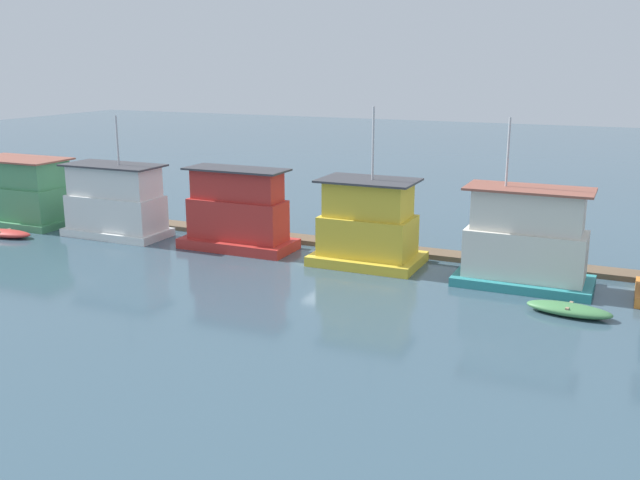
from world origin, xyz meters
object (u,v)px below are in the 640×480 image
(houseboat_teal, at_px, (526,243))
(dinghy_green, at_px, (569,309))
(houseboat_white, at_px, (116,203))
(houseboat_red, at_px, (238,214))
(houseboat_yellow, at_px, (368,227))
(mooring_post_near_right, at_px, (477,249))
(houseboat_green, at_px, (22,193))
(dinghy_red, at_px, (5,233))

(houseboat_teal, distance_m, dinghy_green, 5.05)
(houseboat_white, distance_m, houseboat_red, 9.14)
(houseboat_red, xyz_separation_m, houseboat_yellow, (8.58, 0.10, -0.02))
(houseboat_yellow, xyz_separation_m, mooring_post_near_right, (5.89, 2.04, -1.16))
(houseboat_green, relative_size, houseboat_red, 1.03)
(houseboat_green, distance_m, houseboat_white, 8.60)
(houseboat_white, relative_size, dinghy_red, 1.93)
(houseboat_yellow, relative_size, dinghy_red, 2.16)
(houseboat_red, xyz_separation_m, houseboat_teal, (17.49, -0.43, 0.09))
(dinghy_green, bearing_deg, mooring_post_near_right, 131.83)
(houseboat_teal, relative_size, dinghy_red, 2.08)
(houseboat_teal, distance_m, dinghy_red, 33.52)
(houseboat_green, relative_size, houseboat_teal, 0.84)
(houseboat_green, height_order, houseboat_teal, houseboat_teal)
(dinghy_green, bearing_deg, houseboat_green, 173.90)
(houseboat_red, distance_m, dinghy_red, 16.36)
(houseboat_green, relative_size, dinghy_green, 1.84)
(houseboat_green, distance_m, mooring_post_near_right, 32.30)
(houseboat_green, distance_m, dinghy_green, 38.14)
(houseboat_teal, distance_m, mooring_post_near_right, 4.16)
(houseboat_teal, xyz_separation_m, dinghy_green, (2.66, -3.78, -2.03))
(houseboat_green, height_order, houseboat_yellow, houseboat_yellow)
(houseboat_white, height_order, mooring_post_near_right, houseboat_white)
(houseboat_red, height_order, houseboat_yellow, houseboat_yellow)
(houseboat_yellow, bearing_deg, houseboat_teal, -3.39)
(houseboat_red, bearing_deg, houseboat_teal, -1.41)
(houseboat_teal, relative_size, mooring_post_near_right, 4.20)
(dinghy_red, bearing_deg, houseboat_green, 117.89)
(houseboat_teal, xyz_separation_m, dinghy_red, (-33.28, -3.40, -2.05))
(houseboat_red, bearing_deg, mooring_post_near_right, 8.39)
(houseboat_white, relative_size, houseboat_red, 1.12)
(houseboat_white, distance_m, houseboat_teal, 26.63)
(houseboat_white, relative_size, mooring_post_near_right, 3.89)
(dinghy_red, bearing_deg, houseboat_red, 13.63)
(houseboat_red, relative_size, dinghy_red, 1.71)
(houseboat_white, bearing_deg, houseboat_teal, 0.01)
(houseboat_yellow, bearing_deg, houseboat_red, -179.34)
(mooring_post_near_right, bearing_deg, houseboat_teal, -40.29)
(mooring_post_near_right, bearing_deg, dinghy_red, -168.85)
(houseboat_green, relative_size, houseboat_white, 0.91)
(houseboat_red, distance_m, houseboat_teal, 17.50)
(houseboat_white, bearing_deg, dinghy_green, -7.35)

